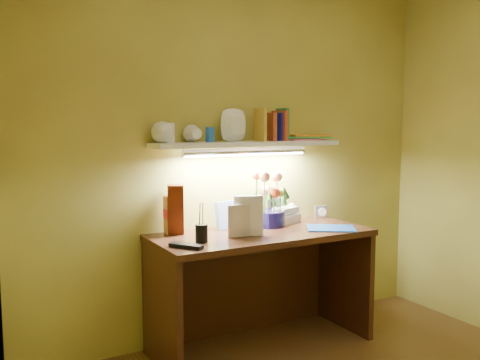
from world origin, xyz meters
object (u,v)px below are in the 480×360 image
Objects in this scene: whisky_bottle at (171,210)px; desk at (262,289)px; flower_bouquet at (269,199)px; telephone at (284,214)px; desk_clock at (320,212)px.

desk is at bearing -23.40° from whisky_bottle.
whisky_bottle is at bearing 172.10° from flower_bouquet.
flower_bouquet is at bearing 173.31° from telephone.
desk is 0.59m from flower_bouquet.
desk is 4.65× the size of whisky_bottle.
desk is 16.01× the size of desk_clock.
whisky_bottle is (-0.52, 0.22, 0.53)m from desk.
flower_bouquet reaches higher than desk.
desk_clock is at bearing -16.47° from telephone.
desk_clock is at bearing 10.19° from flower_bouquet.
desk is at bearing -135.16° from flower_bouquet.
desk_clock is 0.29× the size of whisky_bottle.
flower_bouquet is 4.15× the size of desk_clock.
telephone is 0.35m from desk_clock.
flower_bouquet is 1.20× the size of whisky_bottle.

